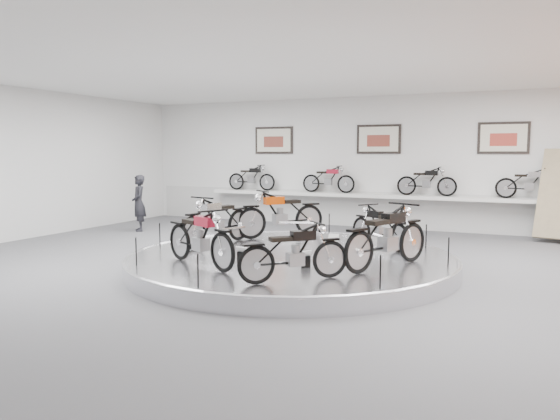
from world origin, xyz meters
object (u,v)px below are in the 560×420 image
at_px(bike_c, 217,220).
at_px(bike_f, 387,236).
at_px(display_platform, 291,262).
at_px(bike_d, 200,237).
at_px(visitor, 139,203).
at_px(bike_a, 379,227).
at_px(bike_b, 281,213).
at_px(shelf, 375,196).
at_px(bike_e, 294,252).

distance_m(bike_c, bike_f, 4.00).
relative_size(display_platform, bike_d, 3.64).
height_order(bike_c, visitor, visitor).
bearing_deg(bike_c, bike_a, 119.02).
distance_m(display_platform, bike_c, 2.08).
relative_size(display_platform, bike_a, 4.18).
relative_size(display_platform, bike_b, 3.34).
distance_m(bike_d, bike_f, 3.27).
bearing_deg(visitor, bike_f, 21.97).
xyz_separation_m(bike_a, bike_b, (-2.50, 0.51, 0.11)).
distance_m(bike_a, visitor, 7.71).
distance_m(bike_d, visitor, 6.94).
xyz_separation_m(display_platform, bike_f, (1.99, -0.42, 0.70)).
xyz_separation_m(shelf, bike_d, (-1.04, -8.04, -0.18)).
bearing_deg(display_platform, bike_c, 168.20).
height_order(bike_f, visitor, visitor).
bearing_deg(bike_b, display_platform, 68.81).
distance_m(display_platform, visitor, 6.91).
bearing_deg(visitor, bike_d, 2.59).
bearing_deg(bike_c, bike_b, 164.12).
bearing_deg(bike_c, display_platform, 89.27).
relative_size(shelf, bike_a, 7.18).
distance_m(bike_c, bike_e, 3.74).
height_order(display_platform, bike_e, bike_e).
bearing_deg(bike_c, bike_e, 60.68).
bearing_deg(bike_c, shelf, 173.28).
distance_m(bike_f, visitor, 8.87).
distance_m(bike_c, visitor, 5.00).
xyz_separation_m(shelf, bike_c, (-1.92, -6.00, -0.16)).
height_order(bike_d, bike_f, bike_f).
xyz_separation_m(bike_d, visitor, (-5.12, 4.68, 0.01)).
bearing_deg(bike_a, bike_e, 119.10).
xyz_separation_m(bike_a, bike_f, (0.61, -1.90, 0.10)).
height_order(bike_b, bike_c, bike_b).
height_order(shelf, bike_f, bike_f).
height_order(bike_a, bike_c, bike_c).
bearing_deg(shelf, bike_e, -83.75).
height_order(shelf, visitor, visitor).
distance_m(bike_b, visitor, 5.16).
relative_size(bike_f, visitor, 1.14).
relative_size(shelf, bike_e, 7.07).
distance_m(bike_b, bike_d, 3.62).
height_order(display_platform, shelf, shelf).
bearing_deg(bike_b, bike_e, 66.34).
relative_size(shelf, visitor, 6.67).
relative_size(display_platform, bike_e, 4.11).
bearing_deg(bike_a, visitor, 24.76).
bearing_deg(display_platform, visitor, 153.74).
height_order(bike_a, bike_b, bike_b).
relative_size(bike_e, bike_f, 0.83).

